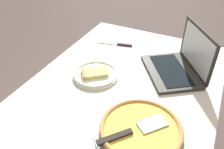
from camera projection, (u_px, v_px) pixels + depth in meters
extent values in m
cube|color=silver|center=(126.00, 84.00, 1.25)|extent=(1.21, 0.94, 0.04)
cylinder|color=#26281C|center=(190.00, 111.00, 1.59)|extent=(0.06, 0.06, 0.68)
cylinder|color=#26281C|center=(101.00, 83.00, 1.83)|extent=(0.06, 0.06, 0.68)
cube|color=#2A2925|center=(170.00, 71.00, 1.29)|extent=(0.42, 0.40, 0.02)
cube|color=black|center=(171.00, 70.00, 1.28)|extent=(0.34, 0.30, 0.00)
cube|color=#2A2925|center=(197.00, 50.00, 1.23)|extent=(0.29, 0.20, 0.24)
cube|color=silver|center=(197.00, 50.00, 1.23)|extent=(0.26, 0.18, 0.21)
cylinder|color=white|center=(95.00, 75.00, 1.26)|extent=(0.25, 0.25, 0.01)
torus|color=white|center=(95.00, 74.00, 1.26)|extent=(0.24, 0.24, 0.01)
cube|color=#E6C173|center=(95.00, 73.00, 1.25)|extent=(0.15, 0.16, 0.02)
cube|color=tan|center=(84.00, 74.00, 1.24)|extent=(0.08, 0.07, 0.03)
cylinder|color=#9AA8AC|center=(141.00, 132.00, 0.96)|extent=(0.39, 0.39, 0.01)
cylinder|color=#EEBC4F|center=(141.00, 130.00, 0.95)|extent=(0.34, 0.34, 0.02)
torus|color=tan|center=(141.00, 128.00, 0.95)|extent=(0.34, 0.34, 0.02)
cube|color=#A7B2B6|center=(152.00, 124.00, 0.96)|extent=(0.14, 0.13, 0.00)
cube|color=black|center=(115.00, 137.00, 0.90)|extent=(0.13, 0.12, 0.01)
cube|color=beige|center=(110.00, 44.00, 1.55)|extent=(0.06, 0.18, 0.00)
cube|color=black|center=(125.00, 45.00, 1.53)|extent=(0.04, 0.10, 0.01)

